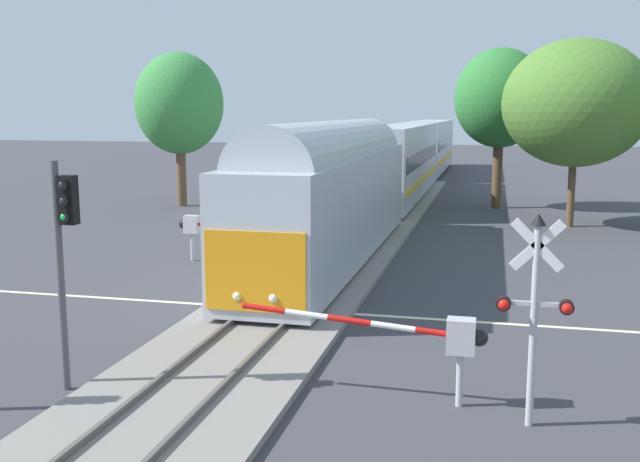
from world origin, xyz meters
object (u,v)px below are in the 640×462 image
Objects in this scene: crossing_signal_mast at (535,299)px; crossing_gate_near at (436,336)px; crossing_gate_far at (205,226)px; traffic_signal_median at (64,239)px; commuter_train at (399,159)px; elm_centre_background at (500,99)px; oak_far_right at (576,103)px; pine_left_background at (179,104)px.

crossing_gate_near is at bearing 159.90° from crossing_signal_mast.
traffic_signal_median is (2.41, -13.26, 1.85)m from crossing_gate_far.
crossing_gate_near is at bearing 7.95° from traffic_signal_median.
crossing_signal_mast is at bearing -20.10° from crossing_gate_near.
crossing_signal_mast is 0.83× the size of traffic_signal_median.
traffic_signal_median is (-2.53, -34.23, 0.52)m from commuter_train.
elm_centre_background reaches higher than oak_far_right.
crossing_signal_mast is 0.75× the size of crossing_gate_far.
elm_centre_background is 7.52m from oak_far_right.
commuter_train is 34.52m from crossing_signal_mast.
pine_left_background is at bearing 124.61° from crossing_signal_mast.
commuter_train is 11.81× the size of crossing_gate_far.
traffic_signal_median is at bearing -177.62° from crossing_signal_mast.
elm_centre_background is at bearing -17.04° from commuter_train.
pine_left_background is at bearing 172.35° from oak_far_right.
pine_left_background is 19.33m from elm_centre_background.
commuter_train is 34.33m from traffic_signal_median.
oak_far_right is at bearing 78.87° from crossing_gate_near.
traffic_signal_median is at bearing -79.72° from crossing_gate_far.
crossing_signal_mast reaches higher than crossing_gate_near.
crossing_gate_near is 0.54× the size of pine_left_background.
crossing_gate_far is at bearing -63.13° from pine_left_background.
pine_left_background is (-19.62, 28.43, 3.81)m from crossing_signal_mast.
oak_far_right is at bearing -60.79° from elm_centre_background.
crossing_signal_mast is at bearing -47.65° from crossing_gate_far.
traffic_signal_median is at bearing -70.35° from pine_left_background.
pine_left_background is at bearing -157.13° from commuter_train.
crossing_gate_near is at bearing -81.45° from commuter_train.
oak_far_right reaches higher than crossing_signal_mast.
traffic_signal_median is 28.75m from oak_far_right.
elm_centre_background is at bearing 91.09° from crossing_signal_mast.
pine_left_background reaches higher than commuter_train.
crossing_signal_mast is 32.21m from elm_centre_background.
commuter_train is 14.36m from pine_left_background.
crossing_gate_far is (-11.74, 12.87, -1.05)m from crossing_signal_mast.
oak_far_right is at bearing -40.63° from commuter_train.
crossing_gate_near is 0.95× the size of crossing_gate_far.
crossing_gate_near is at bearing -50.89° from crossing_gate_far.
elm_centre_background reaches higher than pine_left_background.
pine_left_background is at bearing -169.54° from elm_centre_background.
crossing_gate_far is at bearing -120.26° from elm_centre_background.
crossing_gate_far is at bearing 132.35° from crossing_signal_mast.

